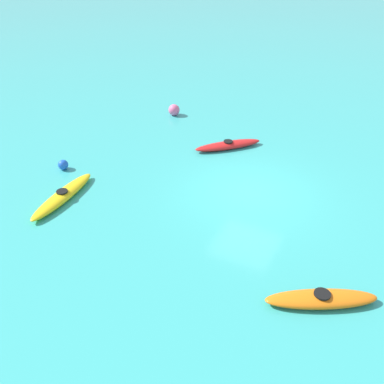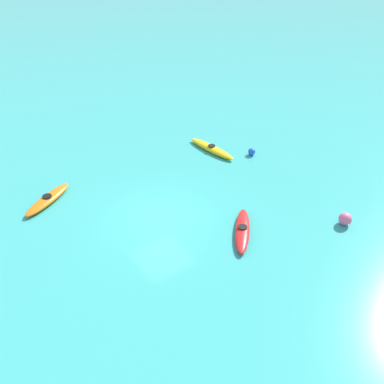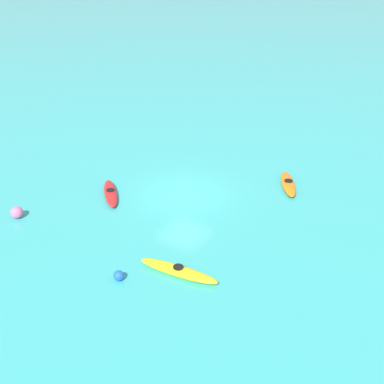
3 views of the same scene
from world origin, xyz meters
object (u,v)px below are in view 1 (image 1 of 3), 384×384
kayak_yellow (63,196)px  kayak_red (228,145)px  buoy_blue (63,165)px  buoy_pink (174,110)px  kayak_orange (321,299)px

kayak_yellow → kayak_red: (6.69, -3.64, 0.00)m
kayak_yellow → kayak_red: bearing=-28.5°
kayak_red → buoy_blue: bearing=133.6°
kayak_red → buoy_pink: 4.68m
kayak_orange → kayak_red: bearing=39.3°
buoy_blue → buoy_pink: buoy_pink is taller
kayak_yellow → kayak_orange: size_ratio=1.18×
kayak_red → kayak_orange: (-7.31, -5.97, 0.00)m
kayak_yellow → buoy_blue: 2.34m
kayak_orange → buoy_blue: (2.35, 11.17, 0.05)m
buoy_blue → buoy_pink: (7.20, -1.09, 0.08)m
kayak_red → buoy_blue: buoy_blue is taller
buoy_blue → kayak_yellow: bearing=-138.0°
kayak_orange → buoy_pink: buoy_pink is taller
kayak_yellow → buoy_pink: (8.94, 0.47, 0.13)m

